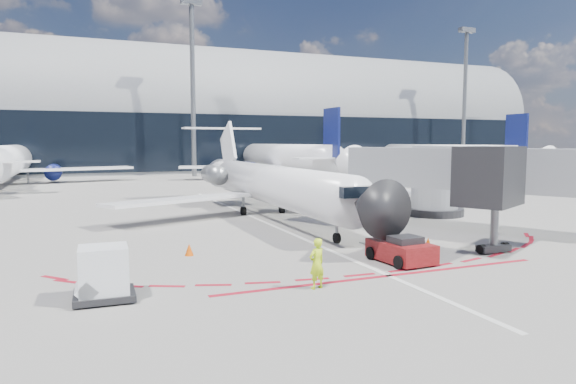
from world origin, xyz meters
name	(u,v)px	position (x,y,z in m)	size (l,w,h in m)	color
ground	(280,229)	(0.00, 0.00, 0.00)	(260.00, 260.00, 0.00)	gray
apron_centerline	(268,224)	(0.00, 2.00, 0.01)	(0.25, 40.00, 0.01)	silver
apron_stop_bar	(389,276)	(0.00, -11.50, 0.01)	(14.00, 0.25, 0.01)	maroon
terminal_building	(145,122)	(0.00, 64.97, 8.52)	(150.00, 24.15, 24.00)	gray
jet_bridge	(450,177)	(9.79, -3.01, 3.01)	(10.03, 15.20, 4.90)	gray
light_mast_centre	(193,91)	(5.00, 48.00, 12.50)	(0.70, 0.70, 25.00)	slate
light_mast_east	(465,101)	(55.00, 48.00, 12.50)	(0.70, 0.70, 25.00)	slate
regional_jet	(269,183)	(1.09, 4.83, 2.29)	(22.17, 27.34, 6.85)	white
pushback_tug	(401,250)	(1.73, -9.78, 0.51)	(2.08, 4.50, 1.15)	#5B0D0D
ramp_worker	(317,263)	(-3.28, -12.00, 0.89)	(0.65, 0.43, 1.78)	#D5FF1A
uld_container	(104,274)	(-10.20, -10.63, 0.87)	(1.93, 1.66, 1.77)	black
safety_cone_left	(189,250)	(-6.37, -5.13, 0.27)	(0.40, 0.40, 0.55)	#DC4D04
safety_cone_right	(428,243)	(4.68, -7.75, 0.25)	(0.36, 0.36, 0.50)	#DC4D04
bg_airliner_1	(7,138)	(-18.84, 42.66, 5.49)	(33.97, 35.96, 10.99)	white
bg_airliner_2	(284,138)	(16.05, 39.67, 5.59)	(34.55, 36.58, 11.18)	white
bg_airliner_3	(444,139)	(42.57, 38.00, 5.46)	(33.75, 35.73, 10.92)	white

